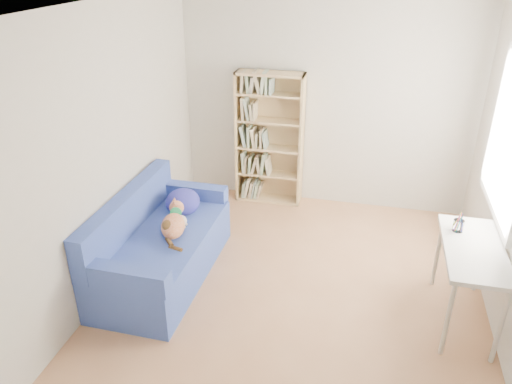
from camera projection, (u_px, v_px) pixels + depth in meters
ground at (294, 292)px, 4.79m from camera, size 4.00×4.00×0.00m
room_shell at (314, 130)px, 4.07m from camera, size 3.54×4.04×2.62m
sofa at (160, 245)px, 4.92m from camera, size 0.87×1.77×0.87m
bookshelf at (269, 144)px, 6.20m from camera, size 0.83×0.26×1.66m
desk at (472, 256)px, 4.15m from camera, size 0.48×1.06×0.75m
pen_cup at (459, 224)px, 4.33m from camera, size 0.09×0.09×0.18m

